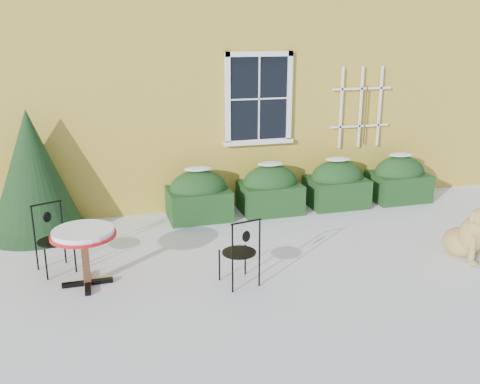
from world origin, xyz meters
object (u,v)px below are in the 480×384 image
object	(u,v)px
evergreen_shrub	(34,184)
bistro_table	(84,239)
dog	(469,236)
patio_chair_far	(53,238)
patio_chair_near	(241,251)

from	to	relation	value
evergreen_shrub	bistro_table	distance (m)	2.30
bistro_table	dog	distance (m)	5.30
evergreen_shrub	bistro_table	size ratio (longest dim) A/B	2.43
evergreen_shrub	bistro_table	world-z (taller)	evergreen_shrub
evergreen_shrub	patio_chair_far	size ratio (longest dim) A/B	2.15
patio_chair_far	bistro_table	bearing A→B (deg)	-76.18
patio_chair_near	dog	world-z (taller)	patio_chair_near
bistro_table	patio_chair_near	bearing A→B (deg)	-15.37
evergreen_shrub	patio_chair_far	xyz separation A→B (m)	(0.33, -1.60, -0.34)
bistro_table	patio_chair_near	distance (m)	1.97
patio_chair_near	patio_chair_far	distance (m)	2.55
patio_chair_near	dog	distance (m)	3.36
patio_chair_far	patio_chair_near	bearing A→B (deg)	-47.02
patio_chair_near	dog	size ratio (longest dim) A/B	0.98
bistro_table	patio_chair_near	xyz separation A→B (m)	(1.90, -0.52, -0.18)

